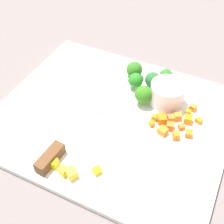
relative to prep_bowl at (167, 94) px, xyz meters
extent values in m
plane|color=slate|center=(0.09, 0.08, -0.04)|extent=(4.00, 4.00, 0.00)
cube|color=white|center=(0.09, 0.08, -0.03)|extent=(0.46, 0.39, 0.01)
cylinder|color=white|center=(0.00, 0.00, 0.00)|extent=(0.07, 0.07, 0.05)
cube|color=silver|center=(0.12, 0.03, -0.02)|extent=(0.04, 0.17, 0.00)
cube|color=brown|center=(0.13, 0.23, -0.01)|extent=(0.03, 0.06, 0.02)
cube|color=orange|center=(-0.03, 0.04, -0.02)|extent=(0.02, 0.02, 0.01)
cube|color=orange|center=(-0.05, 0.06, -0.02)|extent=(0.02, 0.02, 0.01)
cube|color=orange|center=(-0.06, 0.03, -0.02)|extent=(0.02, 0.02, 0.01)
cube|color=orange|center=(-0.04, 0.04, -0.02)|extent=(0.02, 0.02, 0.01)
cube|color=orange|center=(-0.07, 0.07, -0.02)|extent=(0.01, 0.02, 0.01)
cube|color=orange|center=(0.00, 0.06, -0.02)|extent=(0.01, 0.01, 0.01)
cube|color=orange|center=(-0.03, 0.07, -0.02)|extent=(0.02, 0.02, 0.01)
cube|color=orange|center=(-0.08, 0.03, -0.02)|extent=(0.02, 0.01, 0.01)
cube|color=orange|center=(-0.01, 0.06, -0.02)|extent=(0.02, 0.03, 0.01)
cube|color=orange|center=(-0.02, 0.09, -0.02)|extent=(0.02, 0.02, 0.01)
cube|color=orange|center=(0.00, 0.07, -0.02)|extent=(0.01, 0.01, 0.01)
cube|color=orange|center=(-0.05, 0.08, -0.02)|extent=(0.02, 0.02, 0.01)
cube|color=orange|center=(-0.06, 0.00, -0.02)|extent=(0.01, 0.02, 0.01)
cube|color=orange|center=(-0.05, 0.01, -0.02)|extent=(0.01, 0.01, 0.01)
cube|color=yellow|center=(0.12, 0.24, -0.02)|extent=(0.01, 0.02, 0.02)
cube|color=yellow|center=(0.05, 0.22, -0.02)|extent=(0.02, 0.02, 0.01)
cube|color=yellow|center=(0.08, 0.24, -0.02)|extent=(0.03, 0.02, 0.02)
cube|color=yellow|center=(0.10, 0.24, -0.02)|extent=(0.02, 0.02, 0.02)
cylinder|color=#92B367|center=(0.09, -0.05, -0.02)|extent=(0.01, 0.01, 0.01)
sphere|color=#317520|center=(0.09, -0.05, 0.00)|extent=(0.04, 0.04, 0.04)
cylinder|color=#7FB559|center=(0.04, 0.02, -0.02)|extent=(0.01, 0.01, 0.02)
sphere|color=#35781C|center=(0.04, 0.02, 0.00)|extent=(0.04, 0.04, 0.04)
cylinder|color=#80AC55|center=(0.02, -0.06, -0.02)|extent=(0.01, 0.01, 0.01)
sphere|color=#2D7225|center=(0.02, -0.06, 0.00)|extent=(0.03, 0.03, 0.03)
cylinder|color=#82C362|center=(0.04, -0.03, -0.02)|extent=(0.01, 0.01, 0.01)
sphere|color=#296631|center=(0.04, -0.03, 0.00)|extent=(0.03, 0.03, 0.03)
cylinder|color=#91C358|center=(0.08, -0.01, -0.02)|extent=(0.01, 0.01, 0.01)
sphere|color=#287B21|center=(0.08, -0.01, 0.00)|extent=(0.03, 0.03, 0.03)
camera|label=1|loc=(-0.10, 0.46, 0.42)|focal=47.93mm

